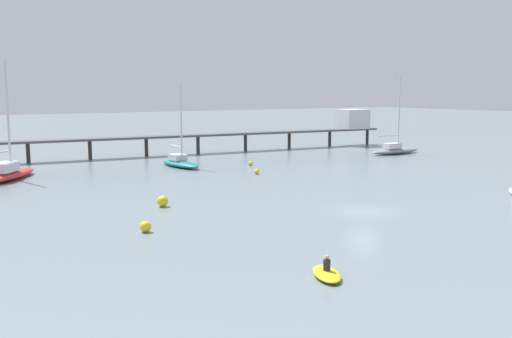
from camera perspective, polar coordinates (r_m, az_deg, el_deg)
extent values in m
plane|color=slate|center=(45.14, 10.58, -4.12)|extent=(400.00, 400.00, 0.00)
cube|color=#4C4C51|center=(82.09, -10.80, 3.09)|extent=(79.49, 9.44, 0.30)
cylinder|color=#38332D|center=(79.16, -21.58, 1.48)|extent=(0.50, 0.50, 2.52)
cylinder|color=#38332D|center=(80.33, -16.08, 1.81)|extent=(0.50, 0.50, 2.52)
cylinder|color=#38332D|center=(82.21, -10.77, 2.11)|extent=(0.50, 0.50, 2.52)
cylinder|color=#38332D|center=(84.77, -5.75, 2.38)|extent=(0.50, 0.50, 2.52)
cylinder|color=#38332D|center=(87.94, -1.05, 2.61)|extent=(0.50, 0.50, 2.52)
cylinder|color=#38332D|center=(91.65, 3.30, 2.81)|extent=(0.50, 0.50, 2.52)
cylinder|color=#38332D|center=(95.85, 7.29, 2.98)|extent=(0.50, 0.50, 2.52)
cylinder|color=#38332D|center=(100.48, 10.92, 3.12)|extent=(0.50, 0.50, 2.52)
cube|color=silver|center=(98.26, 9.46, 4.90)|extent=(4.65, 4.65, 3.22)
ellipsoid|color=#1E727A|center=(70.37, -7.48, 0.51)|extent=(2.78, 7.96, 0.74)
cube|color=silver|center=(70.82, -7.74, 1.16)|extent=(1.72, 2.23, 0.75)
cylinder|color=silver|center=(69.57, -7.40, 4.64)|extent=(0.21, 0.21, 9.44)
cylinder|color=silver|center=(71.02, -7.91, 2.25)|extent=(0.36, 2.80, 0.17)
ellipsoid|color=gray|center=(86.37, 13.62, 1.73)|extent=(9.12, 2.22, 0.83)
cube|color=silver|center=(85.76, 13.31, 2.23)|extent=(2.59, 1.48, 0.77)
cylinder|color=silver|center=(86.31, 13.95, 5.49)|extent=(0.23, 0.23, 10.50)
cylinder|color=silver|center=(85.05, 12.97, 3.22)|extent=(3.96, 0.26, 0.18)
ellipsoid|color=red|center=(65.06, -23.21, -0.58)|extent=(7.89, 9.40, 0.91)
cube|color=silver|center=(64.25, -23.58, 0.15)|extent=(3.23, 3.51, 0.98)
cylinder|color=silver|center=(64.96, -23.31, 4.88)|extent=(0.24, 0.24, 11.42)
cylinder|color=silver|center=(63.40, -23.98, 1.47)|extent=(2.62, 3.41, 0.19)
ellipsoid|color=yellow|center=(29.31, 6.99, -10.23)|extent=(2.35, 3.08, 0.35)
cylinder|color=#26262D|center=(29.17, 7.01, -9.39)|extent=(0.48, 0.48, 0.55)
sphere|color=tan|center=(29.06, 7.02, -8.65)|extent=(0.24, 0.24, 0.24)
sphere|color=yellow|center=(63.77, 0.08, -0.26)|extent=(0.55, 0.55, 0.55)
sphere|color=yellow|center=(46.60, -9.21, -3.15)|extent=(0.89, 0.89, 0.89)
sphere|color=yellow|center=(70.94, -0.55, 0.55)|extent=(0.53, 0.53, 0.53)
sphere|color=yellow|center=(38.54, -10.86, -5.61)|extent=(0.74, 0.74, 0.74)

